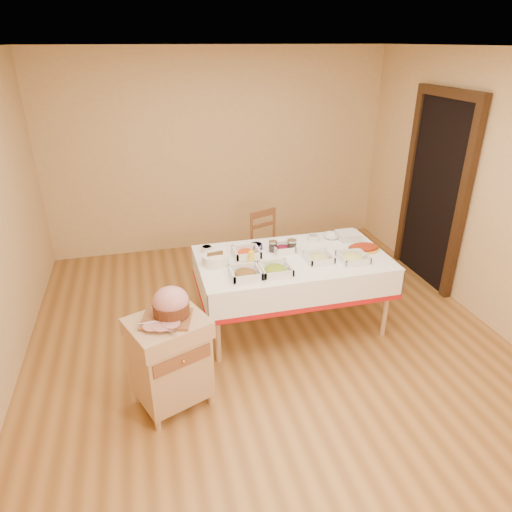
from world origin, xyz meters
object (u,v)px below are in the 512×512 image
at_px(plate_stack, 348,236).
at_px(dining_table, 292,272).
at_px(bread_basket, 215,259).
at_px(dining_chair, 269,246).
at_px(ham_on_board, 170,305).
at_px(preserve_jar_right, 292,246).
at_px(brass_platter, 364,248).
at_px(preserve_jar_left, 273,247).
at_px(mustard_bottle, 251,257).
at_px(butcher_cart, 170,358).

bearing_deg(plate_stack, dining_table, -158.85).
bearing_deg(bread_basket, dining_chair, 50.14).
relative_size(ham_on_board, preserve_jar_right, 3.19).
bearing_deg(preserve_jar_right, dining_chair, 88.73).
bearing_deg(ham_on_board, dining_table, 33.66).
bearing_deg(brass_platter, preserve_jar_right, 167.48).
relative_size(dining_table, bread_basket, 7.39).
bearing_deg(preserve_jar_left, mustard_bottle, -141.75).
bearing_deg(plate_stack, brass_platter, -83.12).
height_order(butcher_cart, mustard_bottle, mustard_bottle).
bearing_deg(ham_on_board, plate_stack, 29.44).
distance_m(plate_stack, brass_platter, 0.30).
distance_m(dining_chair, preserve_jar_left, 0.93).
relative_size(bread_basket, brass_platter, 0.77).
bearing_deg(butcher_cart, preserve_jar_left, 42.32).
bearing_deg(mustard_bottle, plate_stack, 15.74).
relative_size(ham_on_board, brass_platter, 1.18).
xyz_separation_m(preserve_jar_left, plate_stack, (0.85, 0.10, -0.01)).
relative_size(mustard_bottle, brass_platter, 0.49).
xyz_separation_m(dining_chair, preserve_jar_right, (-0.02, -0.86, 0.38)).
height_order(preserve_jar_left, plate_stack, preserve_jar_left).
height_order(bread_basket, plate_stack, bread_basket).
bearing_deg(dining_chair, preserve_jar_right, -91.27).
height_order(butcher_cart, ham_on_board, ham_on_board).
relative_size(preserve_jar_left, bread_basket, 0.44).
relative_size(dining_table, mustard_bottle, 11.62).
xyz_separation_m(dining_chair, preserve_jar_left, (-0.20, -0.83, 0.37)).
bearing_deg(dining_chair, brass_platter, -56.29).
relative_size(ham_on_board, plate_stack, 1.79).
bearing_deg(mustard_bottle, dining_chair, 65.53).
bearing_deg(preserve_jar_left, plate_stack, 6.76).
xyz_separation_m(butcher_cart, ham_on_board, (0.04, 0.03, 0.44)).
xyz_separation_m(dining_table, bread_basket, (-0.74, 0.04, 0.21)).
bearing_deg(bread_basket, brass_platter, -2.58).
bearing_deg(butcher_cart, mustard_bottle, 43.53).
height_order(mustard_bottle, brass_platter, mustard_bottle).
relative_size(ham_on_board, mustard_bottle, 2.41).
xyz_separation_m(dining_table, brass_platter, (0.73, -0.02, 0.18)).
distance_m(dining_table, butcher_cart, 1.52).
height_order(preserve_jar_right, brass_platter, preserve_jar_right).
distance_m(mustard_bottle, bread_basket, 0.33).
bearing_deg(dining_table, butcher_cart, -146.20).
height_order(ham_on_board, preserve_jar_right, ham_on_board).
height_order(ham_on_board, brass_platter, ham_on_board).
relative_size(dining_table, preserve_jar_left, 16.82).
relative_size(dining_table, ham_on_board, 4.83).
bearing_deg(dining_table, ham_on_board, -146.34).
bearing_deg(bread_basket, dining_table, -3.25).
relative_size(preserve_jar_left, plate_stack, 0.51).
bearing_deg(preserve_jar_right, butcher_cart, -143.04).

